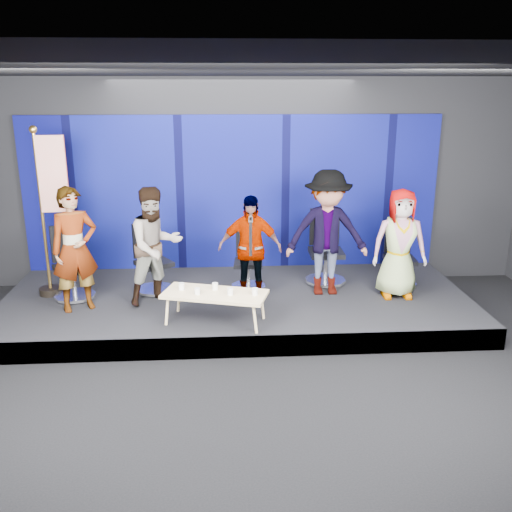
% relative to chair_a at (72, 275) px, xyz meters
% --- Properties ---
extents(ground, '(10.00, 10.00, 0.00)m').
position_rel_chair_a_xyz_m(ground, '(2.45, -2.57, -0.66)').
color(ground, black).
rests_on(ground, ground).
extents(room_walls, '(10.02, 8.02, 3.51)m').
position_rel_chair_a_xyz_m(room_walls, '(2.45, -2.57, 1.77)').
color(room_walls, black).
rests_on(room_walls, ground).
extents(riser, '(7.00, 3.00, 0.30)m').
position_rel_chair_a_xyz_m(riser, '(2.45, -0.07, -0.51)').
color(riser, black).
rests_on(riser, ground).
extents(backdrop, '(7.00, 0.08, 2.60)m').
position_rel_chair_a_xyz_m(backdrop, '(2.45, 1.38, 0.94)').
color(backdrop, '#06074E').
rests_on(backdrop, riser).
extents(chair_a, '(0.82, 0.82, 1.09)m').
position_rel_chair_a_xyz_m(chair_a, '(0.00, 0.00, 0.00)').
color(chair_a, silver).
rests_on(chair_a, riser).
extents(panelist_a, '(0.76, 0.67, 1.76)m').
position_rel_chair_a_xyz_m(panelist_a, '(0.19, -0.47, 0.52)').
color(panelist_a, black).
rests_on(panelist_a, riser).
extents(chair_b, '(0.82, 0.82, 1.06)m').
position_rel_chair_a_xyz_m(chair_b, '(1.17, 0.21, -0.01)').
color(chair_b, silver).
rests_on(chair_b, riser).
extents(panelist_b, '(1.05, 0.99, 1.71)m').
position_rel_chair_a_xyz_m(panelist_b, '(1.28, -0.28, 0.50)').
color(panelist_b, black).
rests_on(panelist_b, riser).
extents(chair_c, '(0.59, 0.59, 0.97)m').
position_rel_chair_a_xyz_m(chair_c, '(2.65, 0.25, -0.04)').
color(chair_c, silver).
rests_on(chair_c, riser).
extents(panelist_c, '(0.95, 0.46, 1.57)m').
position_rel_chair_a_xyz_m(panelist_c, '(2.64, -0.25, 0.43)').
color(panelist_c, black).
rests_on(panelist_c, riser).
extents(chair_d, '(0.68, 0.68, 1.17)m').
position_rel_chair_a_xyz_m(chair_d, '(3.90, 0.45, 0.03)').
color(chair_d, silver).
rests_on(chair_d, riser).
extents(panelist_d, '(1.24, 0.74, 1.89)m').
position_rel_chair_a_xyz_m(panelist_d, '(3.81, -0.05, 0.59)').
color(panelist_d, black).
rests_on(panelist_d, riser).
extents(chair_e, '(0.61, 0.61, 1.01)m').
position_rel_chair_a_xyz_m(chair_e, '(5.03, 0.22, -0.03)').
color(chair_e, silver).
rests_on(chair_e, riser).
extents(panelist_e, '(0.83, 0.57, 1.64)m').
position_rel_chair_a_xyz_m(panelist_e, '(4.86, -0.25, 0.46)').
color(panelist_e, black).
rests_on(panelist_e, riser).
extents(coffee_table, '(1.47, 0.94, 0.42)m').
position_rel_chair_a_xyz_m(coffee_table, '(2.13, -1.08, 0.03)').
color(coffee_table, tan).
rests_on(coffee_table, riser).
extents(mug_a, '(0.08, 0.08, 0.09)m').
position_rel_chair_a_xyz_m(mug_a, '(1.68, -0.94, 0.11)').
color(mug_a, white).
rests_on(mug_a, coffee_table).
extents(mug_b, '(0.08, 0.08, 0.09)m').
position_rel_chair_a_xyz_m(mug_b, '(1.90, -1.13, 0.11)').
color(mug_b, white).
rests_on(mug_b, coffee_table).
extents(mug_c, '(0.08, 0.08, 0.09)m').
position_rel_chair_a_xyz_m(mug_c, '(2.13, -0.96, 0.11)').
color(mug_c, white).
rests_on(mug_c, coffee_table).
extents(mug_d, '(0.08, 0.08, 0.09)m').
position_rel_chair_a_xyz_m(mug_d, '(2.33, -1.17, 0.11)').
color(mug_d, white).
rests_on(mug_d, coffee_table).
extents(mug_e, '(0.08, 0.08, 0.09)m').
position_rel_chair_a_xyz_m(mug_e, '(2.66, -1.19, 0.11)').
color(mug_e, white).
rests_on(mug_e, coffee_table).
extents(flag_stand, '(0.58, 0.34, 2.53)m').
position_rel_chair_a_xyz_m(flag_stand, '(-0.26, 0.14, 0.98)').
color(flag_stand, black).
rests_on(flag_stand, riser).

